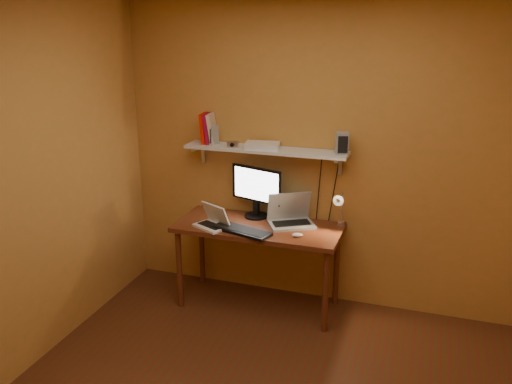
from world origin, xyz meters
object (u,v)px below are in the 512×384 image
(laptop, at_px, (290,216))
(speaker_right, at_px, (342,143))
(keyboard, at_px, (242,231))
(desk_lamp, at_px, (340,205))
(router, at_px, (262,145))
(netbook, at_px, (213,221))
(desk, at_px, (258,235))
(monitor, at_px, (256,189))
(mouse, at_px, (297,235))
(wall_shelf, at_px, (266,150))
(shelf_camera, at_px, (233,144))
(speaker_left, at_px, (211,135))

(laptop, bearing_deg, speaker_right, -19.67)
(keyboard, bearing_deg, desk_lamp, 39.27)
(speaker_right, height_order, router, speaker_right)
(laptop, height_order, netbook, laptop)
(desk, height_order, netbook, netbook)
(monitor, xyz_separation_m, laptop, (0.33, -0.07, -0.18))
(desk, height_order, mouse, mouse)
(speaker_right, distance_m, router, 0.67)
(netbook, xyz_separation_m, desk_lamp, (1.01, 0.28, 0.15))
(wall_shelf, bearing_deg, desk, -90.00)
(laptop, relative_size, router, 1.59)
(monitor, relative_size, shelf_camera, 4.87)
(mouse, height_order, speaker_left, speaker_left)
(router, bearing_deg, keyboard, -97.94)
(desk, relative_size, router, 4.94)
(shelf_camera, bearing_deg, speaker_left, 162.01)
(wall_shelf, relative_size, netbook, 4.22)
(monitor, bearing_deg, router, 8.78)
(keyboard, bearing_deg, mouse, 22.08)
(desk, relative_size, monitor, 2.90)
(monitor, distance_m, desk_lamp, 0.75)
(wall_shelf, bearing_deg, keyboard, -101.68)
(monitor, bearing_deg, netbook, -110.77)
(mouse, bearing_deg, keyboard, 168.16)
(monitor, relative_size, router, 1.71)
(mouse, height_order, speaker_right, speaker_right)
(speaker_right, distance_m, shelf_camera, 0.91)
(monitor, distance_m, speaker_left, 0.61)
(mouse, relative_size, router, 0.31)
(desk, distance_m, desk_lamp, 0.73)
(router, bearing_deg, netbook, -133.93)
(laptop, distance_m, speaker_right, 0.76)
(monitor, bearing_deg, desk, -49.71)
(monitor, bearing_deg, desk_lamp, 11.78)
(desk_lamp, height_order, speaker_left, speaker_left)
(wall_shelf, height_order, netbook, wall_shelf)
(keyboard, relative_size, desk_lamp, 1.34)
(desk_lamp, bearing_deg, netbook, -164.76)
(netbook, xyz_separation_m, keyboard, (0.27, -0.04, -0.04))
(laptop, distance_m, shelf_camera, 0.78)
(laptop, relative_size, speaker_left, 2.76)
(router, bearing_deg, wall_shelf, 16.19)
(mouse, relative_size, speaker_left, 0.53)
(keyboard, height_order, desk_lamp, desk_lamp)
(keyboard, bearing_deg, speaker_right, 44.18)
(netbook, relative_size, shelf_camera, 3.34)
(wall_shelf, height_order, monitor, wall_shelf)
(wall_shelf, relative_size, monitor, 2.90)
(mouse, height_order, desk_lamp, desk_lamp)
(monitor, bearing_deg, mouse, -19.29)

